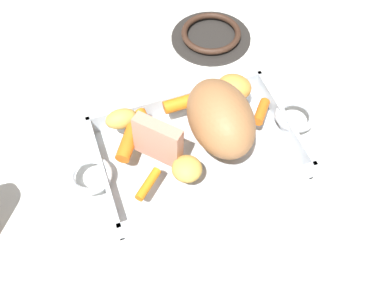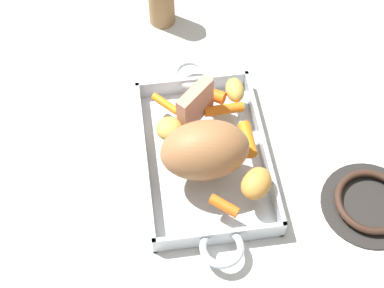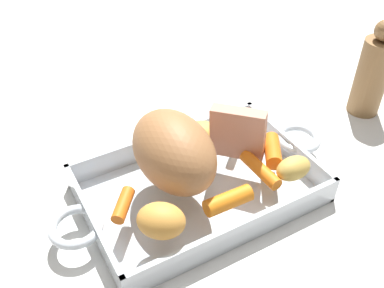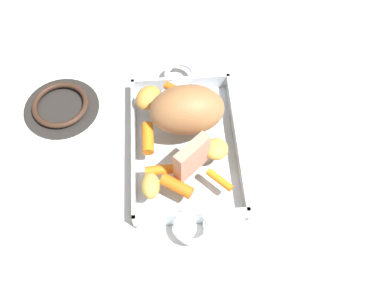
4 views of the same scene
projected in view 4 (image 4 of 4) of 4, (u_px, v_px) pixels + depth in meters
ground_plane at (186, 150)px, 0.94m from camera, size 1.84×1.84×0.00m
roasting_dish at (186, 147)px, 0.93m from camera, size 0.43×0.22×0.04m
pork_roast at (187, 110)px, 0.88m from camera, size 0.10×0.15×0.10m
roast_slice_outer at (192, 158)px, 0.83m from camera, size 0.07×0.07×0.08m
baby_carrot_northeast at (175, 90)px, 0.96m from camera, size 0.05×0.05×0.02m
baby_carrot_long at (164, 170)px, 0.86m from camera, size 0.02×0.07×0.02m
baby_carrot_short at (220, 180)px, 0.85m from camera, size 0.05×0.05×0.02m
baby_carrot_southeast at (177, 186)px, 0.83m from camera, size 0.05×0.07×0.03m
baby_carrot_center_right at (148, 137)px, 0.89m from camera, size 0.07×0.02×0.02m
potato_golden_small at (216, 149)px, 0.87m from camera, size 0.06×0.06×0.03m
potato_near_roast at (148, 98)px, 0.93m from camera, size 0.08×0.07×0.04m
potato_halved at (151, 186)px, 0.83m from camera, size 0.05×0.03×0.03m
stove_burner_rear at (61, 106)px, 0.99m from camera, size 0.16×0.16×0.02m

